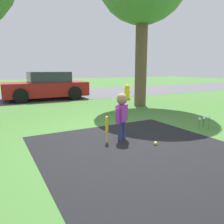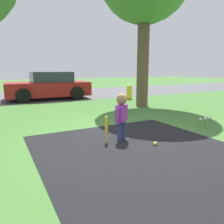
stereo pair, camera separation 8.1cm
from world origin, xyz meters
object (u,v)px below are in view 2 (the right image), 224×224
(baseball_bat, at_px, (106,125))
(parked_car, at_px, (49,86))
(sports_ball, at_px, (155,144))
(fire_hydrant, at_px, (129,92))
(child, at_px, (122,110))

(baseball_bat, relative_size, parked_car, 0.14)
(sports_ball, relative_size, fire_hydrant, 0.10)
(child, relative_size, sports_ball, 13.51)
(baseball_bat, relative_size, sports_ball, 7.56)
(child, xyz_separation_m, fire_hydrant, (3.47, 5.13, -0.27))
(sports_ball, xyz_separation_m, fire_hydrant, (3.07, 5.71, 0.31))
(baseball_bat, bearing_deg, sports_ball, -38.07)
(sports_ball, height_order, fire_hydrant, fire_hydrant)
(fire_hydrant, relative_size, parked_car, 0.18)
(fire_hydrant, height_order, parked_car, parked_car)
(sports_ball, bearing_deg, baseball_bat, 141.93)
(fire_hydrant, bearing_deg, sports_ball, -118.28)
(baseball_bat, height_order, fire_hydrant, fire_hydrant)
(baseball_bat, xyz_separation_m, sports_ball, (0.74, -0.58, -0.31))
(parked_car, bearing_deg, child, 91.28)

